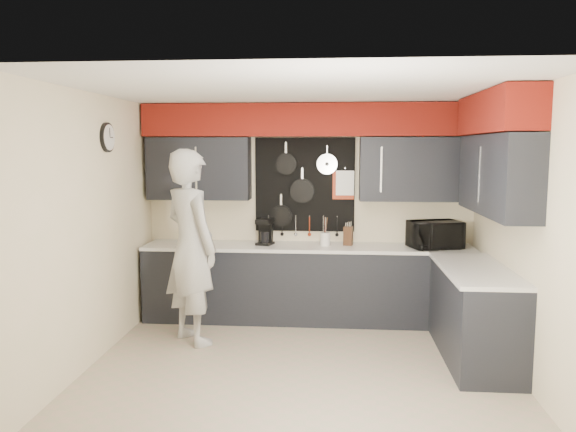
# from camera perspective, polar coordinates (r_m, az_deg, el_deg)

# --- Properties ---
(ground) EXTENTS (4.00, 4.00, 0.00)m
(ground) POSITION_cam_1_polar(r_m,az_deg,el_deg) (5.56, 1.23, -15.00)
(ground) COLOR tan
(ground) RESTS_ON ground
(back_wall_assembly) EXTENTS (4.00, 0.36, 2.60)m
(back_wall_assembly) POSITION_cam_1_polar(r_m,az_deg,el_deg) (6.75, 2.18, 6.38)
(back_wall_assembly) COLOR #F9E4C0
(back_wall_assembly) RESTS_ON ground
(right_wall_assembly) EXTENTS (0.36, 3.50, 2.60)m
(right_wall_assembly) POSITION_cam_1_polar(r_m,az_deg,el_deg) (5.62, 20.74, 5.14)
(right_wall_assembly) COLOR #F9E4C0
(right_wall_assembly) RESTS_ON ground
(left_wall_assembly) EXTENTS (0.05, 3.50, 2.60)m
(left_wall_assembly) POSITION_cam_1_polar(r_m,az_deg,el_deg) (5.70, -19.18, -0.92)
(left_wall_assembly) COLOR #F9E4C0
(left_wall_assembly) RESTS_ON ground
(base_cabinets) EXTENTS (3.95, 2.20, 0.92)m
(base_cabinets) POSITION_cam_1_polar(r_m,az_deg,el_deg) (6.48, 6.22, -7.55)
(base_cabinets) COLOR black
(base_cabinets) RESTS_ON ground
(microwave) EXTENTS (0.66, 0.54, 0.32)m
(microwave) POSITION_cam_1_polar(r_m,az_deg,el_deg) (6.71, 14.70, -1.84)
(microwave) COLOR black
(microwave) RESTS_ON base_cabinets
(knife_block) EXTENTS (0.12, 0.12, 0.22)m
(knife_block) POSITION_cam_1_polar(r_m,az_deg,el_deg) (6.73, 6.13, -2.03)
(knife_block) COLOR #321F0F
(knife_block) RESTS_ON base_cabinets
(utensil_crock) EXTENTS (0.12, 0.12, 0.15)m
(utensil_crock) POSITION_cam_1_polar(r_m,az_deg,el_deg) (6.69, 3.80, -2.35)
(utensil_crock) COLOR white
(utensil_crock) RESTS_ON base_cabinets
(coffee_maker) EXTENTS (0.22, 0.25, 0.31)m
(coffee_maker) POSITION_cam_1_polar(r_m,az_deg,el_deg) (6.75, -2.33, -1.54)
(coffee_maker) COLOR black
(coffee_maker) RESTS_ON base_cabinets
(person) EXTENTS (0.89, 0.88, 2.07)m
(person) POSITION_cam_1_polar(r_m,az_deg,el_deg) (6.04, -9.84, -3.11)
(person) COLOR beige
(person) RESTS_ON ground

